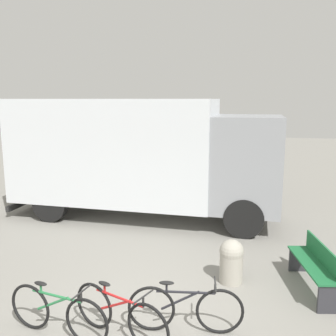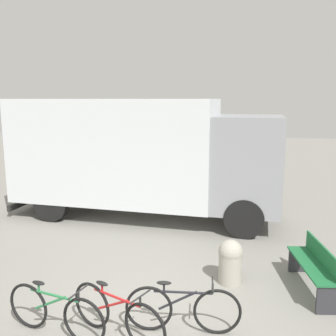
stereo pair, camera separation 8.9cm
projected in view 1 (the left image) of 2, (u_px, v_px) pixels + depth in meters
name	position (u px, v px, depth m)	size (l,w,h in m)	color
ground_plane	(143.00, 325.00, 5.72)	(60.00, 60.00, 0.00)	gray
delivery_truck	(140.00, 153.00, 10.64)	(7.67, 2.49, 3.41)	silver
park_bench	(316.00, 265.00, 6.68)	(0.70, 1.66, 0.85)	#1E6638
bicycle_near	(57.00, 313.00, 5.37)	(1.69, 0.49, 0.79)	black
bicycle_middle	(119.00, 314.00, 5.32)	(1.60, 0.71, 0.79)	black
bicycle_far	(185.00, 309.00, 5.48)	(1.70, 0.44, 0.79)	black
bollard_near_bench	(231.00, 260.00, 6.97)	(0.45, 0.45, 0.84)	#9E998C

